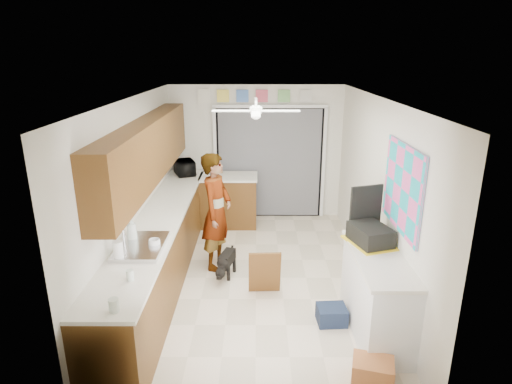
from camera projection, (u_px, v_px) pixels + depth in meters
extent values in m
plane|color=beige|center=(256.00, 278.00, 6.06)|extent=(5.00, 5.00, 0.00)
plane|color=white|center=(256.00, 98.00, 5.29)|extent=(5.00, 5.00, 0.00)
plane|color=silver|center=(256.00, 153.00, 8.05)|extent=(3.20, 0.00, 3.20)
plane|color=silver|center=(255.00, 295.00, 3.29)|extent=(3.20, 0.00, 3.20)
plane|color=silver|center=(136.00, 194.00, 5.68)|extent=(0.00, 5.00, 5.00)
plane|color=silver|center=(376.00, 194.00, 5.67)|extent=(0.00, 5.00, 5.00)
cube|color=brown|center=(162.00, 249.00, 5.92)|extent=(0.60, 4.80, 0.90)
cube|color=white|center=(161.00, 217.00, 5.78)|extent=(0.62, 4.80, 0.04)
cube|color=brown|center=(148.00, 150.00, 5.70)|extent=(0.32, 4.00, 0.80)
cube|color=silver|center=(141.00, 247.00, 4.81)|extent=(0.50, 0.76, 0.06)
cylinder|color=silver|center=(124.00, 239.00, 4.79)|extent=(0.03, 0.03, 0.22)
cube|color=brown|center=(229.00, 201.00, 7.82)|extent=(1.00, 0.60, 0.90)
cube|color=white|center=(228.00, 177.00, 7.68)|extent=(1.04, 0.64, 0.04)
cube|color=black|center=(269.00, 163.00, 8.08)|extent=(2.00, 0.06, 2.10)
cube|color=slate|center=(270.00, 164.00, 8.05)|extent=(1.90, 0.03, 2.05)
cube|color=white|center=(215.00, 164.00, 8.06)|extent=(0.06, 0.04, 2.10)
cube|color=white|center=(324.00, 164.00, 8.05)|extent=(0.06, 0.04, 2.10)
cube|color=white|center=(270.00, 106.00, 7.72)|extent=(2.10, 0.04, 0.06)
cube|color=#F7E252|center=(223.00, 96.00, 7.70)|extent=(0.22, 0.02, 0.22)
cube|color=#4C79CC|center=(242.00, 96.00, 7.70)|extent=(0.22, 0.02, 0.22)
cube|color=#D85169|center=(262.00, 96.00, 7.70)|extent=(0.22, 0.02, 0.22)
cube|color=#73B366|center=(284.00, 96.00, 7.70)|extent=(0.22, 0.02, 0.22)
cube|color=silver|center=(306.00, 96.00, 7.70)|extent=(0.22, 0.02, 0.22)
cube|color=silver|center=(204.00, 96.00, 7.70)|extent=(0.22, 0.02, 0.26)
cube|color=white|center=(376.00, 296.00, 4.77)|extent=(0.50, 1.40, 0.90)
cube|color=white|center=(379.00, 258.00, 4.63)|extent=(0.54, 1.44, 0.04)
cube|color=#F058A7|center=(402.00, 188.00, 4.59)|extent=(0.03, 1.15, 0.95)
cube|color=white|center=(256.00, 111.00, 5.53)|extent=(1.14, 1.14, 0.24)
imported|color=black|center=(185.00, 168.00, 7.70)|extent=(0.47, 0.56, 0.26)
imported|color=silver|center=(132.00, 229.00, 4.93)|extent=(0.16, 0.16, 0.32)
imported|color=white|center=(154.00, 243.00, 4.81)|extent=(0.17, 0.17, 0.10)
cylinder|color=silver|center=(114.00, 305.00, 3.61)|extent=(0.09, 0.09, 0.12)
cylinder|color=silver|center=(130.00, 275.00, 4.11)|extent=(0.08, 0.08, 0.11)
cylinder|color=white|center=(118.00, 251.00, 4.48)|extent=(0.12, 0.12, 0.22)
cube|color=black|center=(370.00, 235.00, 4.91)|extent=(0.50, 0.58, 0.21)
cube|color=yellow|center=(370.00, 243.00, 4.95)|extent=(0.60, 0.69, 0.02)
cube|color=black|center=(366.00, 206.00, 5.11)|extent=(0.41, 0.16, 0.50)
cube|color=#C5683D|center=(373.00, 372.00, 4.10)|extent=(0.45, 0.38, 0.24)
cube|color=#162037|center=(332.00, 315.00, 5.02)|extent=(0.35, 0.30, 0.21)
cube|color=brown|center=(265.00, 272.00, 5.56)|extent=(0.42, 0.18, 0.62)
imported|color=white|center=(217.00, 212.00, 6.15)|extent=(0.57, 0.72, 1.72)
cube|color=black|center=(227.00, 263.00, 6.06)|extent=(0.35, 0.55, 0.40)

